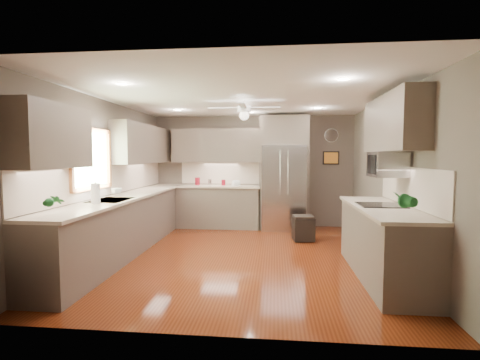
% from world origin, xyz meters
% --- Properties ---
extents(floor, '(5.00, 5.00, 0.00)m').
position_xyz_m(floor, '(0.00, 0.00, 0.00)').
color(floor, '#4C1A0A').
rests_on(floor, ground).
extents(ceiling, '(5.00, 5.00, 0.00)m').
position_xyz_m(ceiling, '(0.00, 0.00, 2.50)').
color(ceiling, white).
rests_on(ceiling, ground).
extents(wall_back, '(4.50, 0.00, 4.50)m').
position_xyz_m(wall_back, '(0.00, 2.50, 1.25)').
color(wall_back, brown).
rests_on(wall_back, ground).
extents(wall_front, '(4.50, 0.00, 4.50)m').
position_xyz_m(wall_front, '(0.00, -2.50, 1.25)').
color(wall_front, brown).
rests_on(wall_front, ground).
extents(wall_left, '(0.00, 5.00, 5.00)m').
position_xyz_m(wall_left, '(-2.25, 0.00, 1.25)').
color(wall_left, brown).
rests_on(wall_left, ground).
extents(wall_right, '(0.00, 5.00, 5.00)m').
position_xyz_m(wall_right, '(2.25, 0.00, 1.25)').
color(wall_right, brown).
rests_on(wall_right, ground).
extents(canister_a, '(0.13, 0.13, 0.18)m').
position_xyz_m(canister_a, '(-1.23, 2.22, 1.02)').
color(canister_a, maroon).
rests_on(canister_a, back_run).
extents(canister_b, '(0.09, 0.09, 0.13)m').
position_xyz_m(canister_b, '(-0.94, 2.24, 1.01)').
color(canister_b, silver).
rests_on(canister_b, back_run).
extents(canister_d, '(0.12, 0.12, 0.13)m').
position_xyz_m(canister_d, '(-0.63, 2.19, 1.00)').
color(canister_d, maroon).
rests_on(canister_d, back_run).
extents(soap_bottle, '(0.11, 0.11, 0.18)m').
position_xyz_m(soap_bottle, '(-2.06, -0.02, 1.03)').
color(soap_bottle, white).
rests_on(soap_bottle, left_run).
extents(potted_plant_left, '(0.17, 0.12, 0.31)m').
position_xyz_m(potted_plant_left, '(-1.93, -1.86, 1.10)').
color(potted_plant_left, '#16501D').
rests_on(potted_plant_left, left_run).
extents(potted_plant_right, '(0.24, 0.21, 0.36)m').
position_xyz_m(potted_plant_right, '(1.90, -1.54, 1.12)').
color(potted_plant_right, '#16501D').
rests_on(potted_plant_right, right_run).
extents(bowl, '(0.25, 0.25, 0.05)m').
position_xyz_m(bowl, '(-0.35, 2.16, 0.96)').
color(bowl, beige).
rests_on(bowl, back_run).
extents(left_run, '(0.65, 4.70, 1.45)m').
position_xyz_m(left_run, '(-1.95, 0.15, 0.48)').
color(left_run, '#4D3E38').
rests_on(left_run, ground).
extents(back_run, '(1.85, 0.65, 1.45)m').
position_xyz_m(back_run, '(-0.72, 2.20, 0.48)').
color(back_run, '#4D3E38').
rests_on(back_run, ground).
extents(uppers, '(4.50, 4.70, 0.95)m').
position_xyz_m(uppers, '(-0.74, 0.71, 1.87)').
color(uppers, '#4D3E38').
rests_on(uppers, wall_left).
extents(window, '(0.05, 1.12, 0.92)m').
position_xyz_m(window, '(-2.22, -0.50, 1.55)').
color(window, '#BFF2B2').
rests_on(window, wall_left).
extents(sink, '(0.50, 0.70, 0.32)m').
position_xyz_m(sink, '(-1.93, -0.50, 0.91)').
color(sink, silver).
rests_on(sink, left_run).
extents(refrigerator, '(1.06, 0.75, 2.45)m').
position_xyz_m(refrigerator, '(0.70, 2.16, 1.19)').
color(refrigerator, silver).
rests_on(refrigerator, ground).
extents(right_run, '(0.70, 2.20, 1.45)m').
position_xyz_m(right_run, '(1.93, -0.80, 0.48)').
color(right_run, '#4D3E38').
rests_on(right_run, ground).
extents(microwave, '(0.43, 0.55, 0.34)m').
position_xyz_m(microwave, '(2.03, -0.55, 1.48)').
color(microwave, silver).
rests_on(microwave, wall_right).
extents(ceiling_fan, '(1.18, 1.18, 0.32)m').
position_xyz_m(ceiling_fan, '(-0.00, 0.30, 2.33)').
color(ceiling_fan, white).
rests_on(ceiling_fan, ceiling).
extents(recessed_lights, '(2.84, 3.14, 0.01)m').
position_xyz_m(recessed_lights, '(-0.04, 0.40, 2.49)').
color(recessed_lights, white).
rests_on(recessed_lights, ceiling).
extents(wall_clock, '(0.30, 0.03, 0.30)m').
position_xyz_m(wall_clock, '(1.75, 2.48, 2.05)').
color(wall_clock, white).
rests_on(wall_clock, wall_back).
extents(framed_print, '(0.36, 0.03, 0.30)m').
position_xyz_m(framed_print, '(1.75, 2.48, 1.55)').
color(framed_print, black).
rests_on(framed_print, wall_back).
extents(stool, '(0.42, 0.42, 0.46)m').
position_xyz_m(stool, '(1.05, 1.11, 0.24)').
color(stool, black).
rests_on(stool, ground).
extents(paper_towel, '(0.12, 0.12, 0.30)m').
position_xyz_m(paper_towel, '(-1.94, -0.92, 1.08)').
color(paper_towel, white).
rests_on(paper_towel, left_run).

